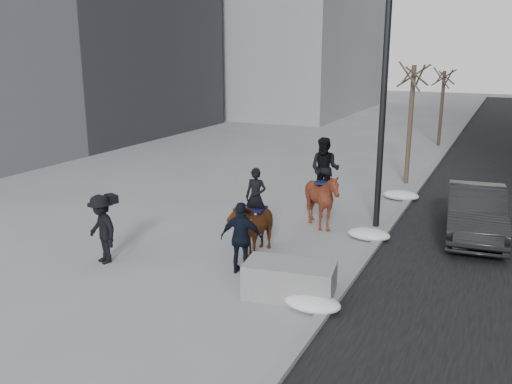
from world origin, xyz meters
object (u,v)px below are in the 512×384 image
at_px(mounted_right, 323,193).
at_px(planter, 290,280).
at_px(car_near, 476,213).
at_px(mounted_left, 254,222).

bearing_deg(mounted_right, planter, -79.63).
relative_size(planter, car_near, 0.44).
distance_m(planter, mounted_left, 2.84).
distance_m(mounted_left, mounted_right, 2.84).
bearing_deg(mounted_left, planter, -48.26).
xyz_separation_m(planter, mounted_right, (-0.87, 4.73, 0.71)).
xyz_separation_m(car_near, mounted_right, (-4.17, -1.15, 0.37)).
height_order(planter, mounted_left, mounted_left).
height_order(planter, mounted_right, mounted_right).
distance_m(car_near, mounted_left, 6.41).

